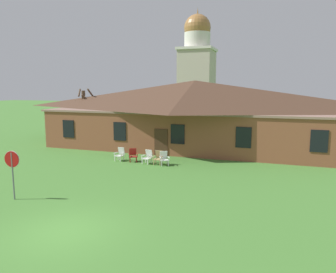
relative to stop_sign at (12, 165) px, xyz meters
name	(u,v)px	position (x,y,z in m)	size (l,w,h in m)	color
ground_plane	(64,232)	(4.45, -2.19, -1.67)	(200.00, 200.00, 0.00)	#477F33
brick_building	(195,113)	(4.45, 16.75, 1.33)	(25.59, 10.40, 5.90)	brown
dome_tower	(197,72)	(-0.33, 36.24, 5.87)	(5.18, 5.18, 16.71)	#BCB29E
stop_sign	(12,165)	(0.00, 0.00, 0.00)	(0.80, 0.12, 2.36)	slate
lawn_chair_by_porch	(120,154)	(0.88, 9.14, -1.18)	(0.68, 0.71, 0.96)	silver
lawn_chair_near_door	(133,155)	(1.90, 9.15, -1.18)	(0.83, 0.86, 0.96)	maroon
lawn_chair_left_end	(148,156)	(3.13, 8.94, -1.18)	(0.71, 0.75, 0.96)	silver
lawn_chair_middle	(158,157)	(3.94, 8.94, -1.18)	(0.66, 0.69, 0.96)	tan
lawn_chair_right_end	(164,158)	(4.39, 8.84, -1.18)	(0.83, 0.86, 0.96)	white
bare_tree_beside_building	(85,112)	(-6.95, 16.60, 1.19)	(1.77, 1.85, 5.19)	brown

